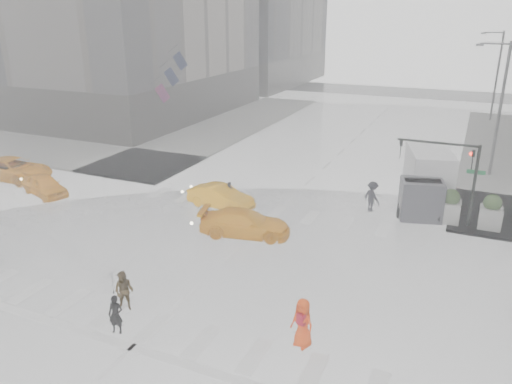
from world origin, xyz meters
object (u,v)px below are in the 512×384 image
at_px(taxi_mid, 221,197).
at_px(taxi_front, 45,185).
at_px(pedestrian_brown, 124,291).
at_px(pedestrian_orange, 303,323).
at_px(box_truck, 426,178).
at_px(traffic_signal_pole, 455,167).

bearing_deg(taxi_mid, taxi_front, 111.60).
bearing_deg(taxi_front, pedestrian_brown, -104.53).
height_order(pedestrian_orange, box_truck, box_truck).
distance_m(pedestrian_brown, taxi_front, 14.95).
bearing_deg(traffic_signal_pole, taxi_mid, -167.66).
xyz_separation_m(pedestrian_brown, pedestrian_orange, (6.86, 0.66, 0.10)).
bearing_deg(taxi_mid, box_truck, -56.80).
xyz_separation_m(taxi_front, box_truck, (21.59, 7.58, 1.07)).
bearing_deg(taxi_mid, traffic_signal_pole, -69.44).
xyz_separation_m(taxi_front, taxi_mid, (10.86, 2.59, 0.02)).
relative_size(pedestrian_orange, taxi_mid, 0.45).
height_order(pedestrian_brown, pedestrian_orange, pedestrian_orange).
distance_m(taxi_mid, box_truck, 11.88).
xyz_separation_m(traffic_signal_pole, pedestrian_brown, (-10.63, -13.51, -2.42)).
bearing_deg(pedestrian_orange, pedestrian_brown, -153.65).
distance_m(pedestrian_brown, taxi_mid, 10.95).
bearing_deg(pedestrian_brown, traffic_signal_pole, 36.34).
distance_m(pedestrian_brown, box_truck, 18.29).
bearing_deg(taxi_mid, pedestrian_brown, -163.38).
xyz_separation_m(pedestrian_brown, box_truck, (9.12, 15.83, 0.91)).
height_order(traffic_signal_pole, taxi_front, traffic_signal_pole).
bearing_deg(taxi_front, traffic_signal_pole, -58.20).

